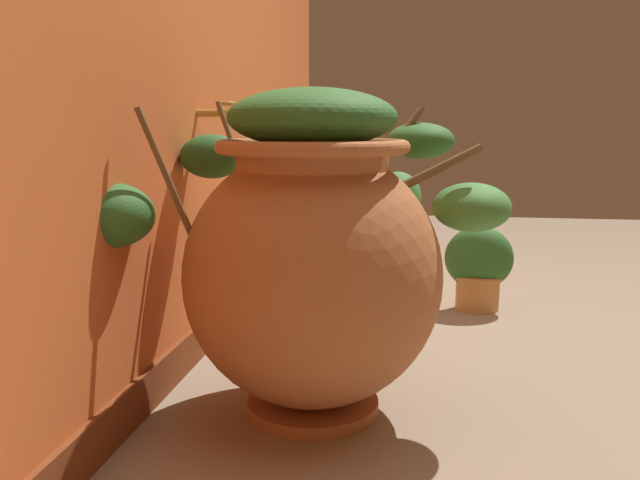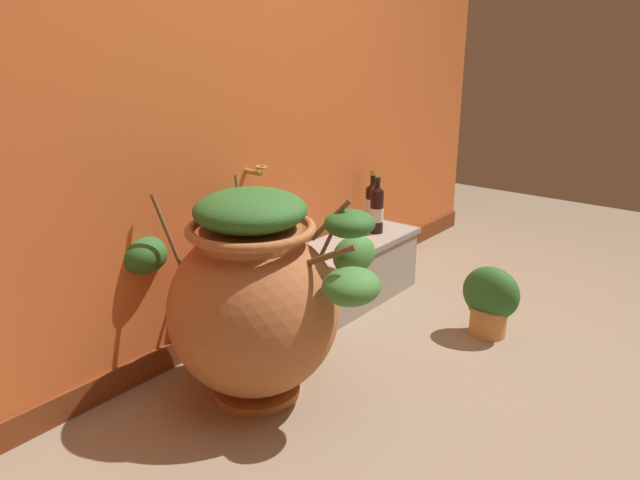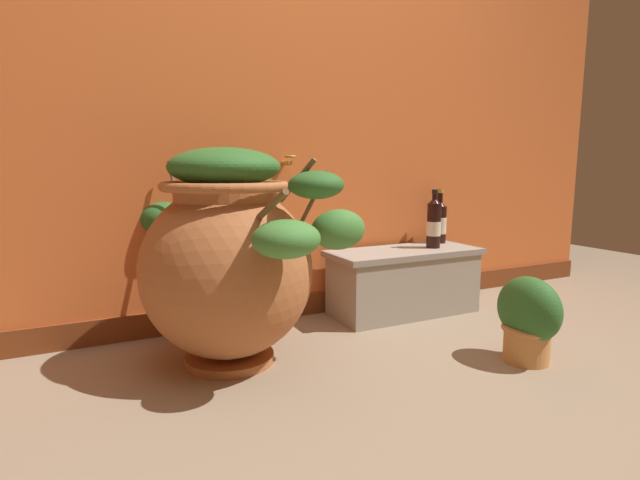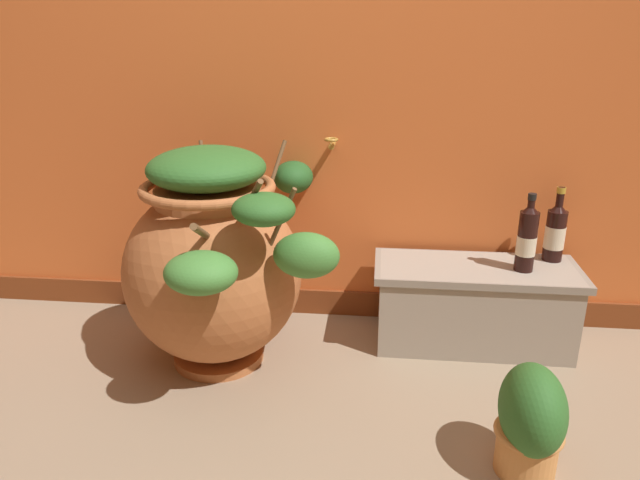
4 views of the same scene
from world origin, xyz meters
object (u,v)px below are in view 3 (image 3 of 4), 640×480
object	(u,v)px
wine_bottle_middle	(439,221)
potted_shrub	(528,319)
terracotta_urn	(229,257)
wine_bottle_left	(434,222)

from	to	relation	value
wine_bottle_middle	potted_shrub	bearing A→B (deg)	-106.50
terracotta_urn	potted_shrub	bearing A→B (deg)	-26.08
wine_bottle_middle	potted_shrub	xyz separation A→B (m)	(-0.26, -0.86, -0.29)
terracotta_urn	wine_bottle_middle	xyz separation A→B (m)	(1.32, 0.34, 0.04)
terracotta_urn	wine_bottle_middle	world-z (taller)	terracotta_urn
wine_bottle_left	wine_bottle_middle	xyz separation A→B (m)	(0.14, 0.12, -0.01)
wine_bottle_left	wine_bottle_middle	world-z (taller)	wine_bottle_left
wine_bottle_middle	potted_shrub	size ratio (longest dim) A/B	0.89
wine_bottle_left	wine_bottle_middle	bearing A→B (deg)	41.41
terracotta_urn	potted_shrub	xyz separation A→B (m)	(1.07, -0.52, -0.25)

